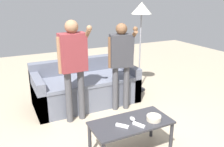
{
  "coord_description": "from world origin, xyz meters",
  "views": [
    {
      "loc": [
        -1.25,
        -2.27,
        1.93
      ],
      "look_at": [
        0.09,
        0.47,
        0.91
      ],
      "focal_mm": 37.84,
      "sensor_mm": 36.0,
      "label": 1
    }
  ],
  "objects_px": {
    "snack_bowl": "(154,118)",
    "player_right": "(121,57)",
    "couch": "(85,87)",
    "game_remote_wand_near": "(122,126)",
    "game_remote_nunchuk": "(132,119)",
    "game_remote_wand_far": "(139,125)",
    "player_left": "(73,60)",
    "floor_lamp": "(141,13)",
    "coffee_table": "(131,126)"
  },
  "relations": [
    {
      "from": "game_remote_nunchuk",
      "to": "player_left",
      "type": "bearing_deg",
      "value": 108.66
    },
    {
      "from": "couch",
      "to": "game_remote_wand_near",
      "type": "height_order",
      "value": "couch"
    },
    {
      "from": "floor_lamp",
      "to": "player_left",
      "type": "xyz_separation_m",
      "value": [
        -1.59,
        -0.64,
        -0.59
      ]
    },
    {
      "from": "player_left",
      "to": "game_remote_wand_near",
      "type": "height_order",
      "value": "player_left"
    },
    {
      "from": "floor_lamp",
      "to": "game_remote_wand_far",
      "type": "height_order",
      "value": "floor_lamp"
    },
    {
      "from": "snack_bowl",
      "to": "player_right",
      "type": "xyz_separation_m",
      "value": [
        0.21,
        1.26,
        0.46
      ]
    },
    {
      "from": "game_remote_nunchuk",
      "to": "player_right",
      "type": "bearing_deg",
      "value": 68.42
    },
    {
      "from": "snack_bowl",
      "to": "game_remote_nunchuk",
      "type": "relative_size",
      "value": 2.04
    },
    {
      "from": "game_remote_nunchuk",
      "to": "game_remote_wand_far",
      "type": "relative_size",
      "value": 0.55
    },
    {
      "from": "player_right",
      "to": "couch",
      "type": "bearing_deg",
      "value": 130.73
    },
    {
      "from": "game_remote_nunchuk",
      "to": "coffee_table",
      "type": "bearing_deg",
      "value": -146.98
    },
    {
      "from": "couch",
      "to": "game_remote_nunchuk",
      "type": "bearing_deg",
      "value": -89.81
    },
    {
      "from": "couch",
      "to": "coffee_table",
      "type": "relative_size",
      "value": 1.86
    },
    {
      "from": "couch",
      "to": "floor_lamp",
      "type": "bearing_deg",
      "value": 3.43
    },
    {
      "from": "snack_bowl",
      "to": "player_left",
      "type": "height_order",
      "value": "player_left"
    },
    {
      "from": "snack_bowl",
      "to": "player_left",
      "type": "distance_m",
      "value": 1.47
    },
    {
      "from": "snack_bowl",
      "to": "game_remote_wand_near",
      "type": "bearing_deg",
      "value": 175.52
    },
    {
      "from": "couch",
      "to": "game_remote_wand_near",
      "type": "relative_size",
      "value": 13.01
    },
    {
      "from": "game_remote_nunchuk",
      "to": "floor_lamp",
      "type": "bearing_deg",
      "value": 55.29
    },
    {
      "from": "floor_lamp",
      "to": "player_left",
      "type": "relative_size",
      "value": 1.13
    },
    {
      "from": "snack_bowl",
      "to": "player_left",
      "type": "bearing_deg",
      "value": 116.84
    },
    {
      "from": "game_remote_wand_near",
      "to": "player_right",
      "type": "bearing_deg",
      "value": 62.46
    },
    {
      "from": "snack_bowl",
      "to": "floor_lamp",
      "type": "height_order",
      "value": "floor_lamp"
    },
    {
      "from": "snack_bowl",
      "to": "player_right",
      "type": "distance_m",
      "value": 1.35
    },
    {
      "from": "snack_bowl",
      "to": "game_remote_nunchuk",
      "type": "height_order",
      "value": "snack_bowl"
    },
    {
      "from": "couch",
      "to": "game_remote_nunchuk",
      "type": "xyz_separation_m",
      "value": [
        0.01,
        -1.68,
        0.18
      ]
    },
    {
      "from": "coffee_table",
      "to": "floor_lamp",
      "type": "xyz_separation_m",
      "value": [
        1.25,
        1.78,
        1.2
      ]
    },
    {
      "from": "snack_bowl",
      "to": "couch",
      "type": "bearing_deg",
      "value": 97.89
    },
    {
      "from": "game_remote_nunchuk",
      "to": "game_remote_wand_near",
      "type": "distance_m",
      "value": 0.2
    },
    {
      "from": "game_remote_wand_near",
      "to": "game_remote_wand_far",
      "type": "xyz_separation_m",
      "value": [
        0.19,
        -0.07,
        -0.0
      ]
    },
    {
      "from": "couch",
      "to": "coffee_table",
      "type": "xyz_separation_m",
      "value": [
        -0.02,
        -1.7,
        0.1
      ]
    },
    {
      "from": "coffee_table",
      "to": "game_remote_wand_far",
      "type": "xyz_separation_m",
      "value": [
        0.03,
        -0.12,
        0.08
      ]
    },
    {
      "from": "snack_bowl",
      "to": "player_left",
      "type": "xyz_separation_m",
      "value": [
        -0.62,
        1.23,
        0.52
      ]
    },
    {
      "from": "coffee_table",
      "to": "game_remote_wand_near",
      "type": "bearing_deg",
      "value": -160.51
    },
    {
      "from": "game_remote_nunchuk",
      "to": "game_remote_wand_far",
      "type": "height_order",
      "value": "game_remote_nunchuk"
    },
    {
      "from": "floor_lamp",
      "to": "couch",
      "type": "bearing_deg",
      "value": -176.57
    },
    {
      "from": "floor_lamp",
      "to": "game_remote_wand_near",
      "type": "bearing_deg",
      "value": -127.41
    },
    {
      "from": "coffee_table",
      "to": "floor_lamp",
      "type": "distance_m",
      "value": 2.48
    },
    {
      "from": "couch",
      "to": "player_right",
      "type": "height_order",
      "value": "player_right"
    },
    {
      "from": "coffee_table",
      "to": "game_remote_wand_far",
      "type": "height_order",
      "value": "game_remote_wand_far"
    },
    {
      "from": "coffee_table",
      "to": "game_remote_wand_far",
      "type": "relative_size",
      "value": 6.24
    },
    {
      "from": "player_left",
      "to": "game_remote_wand_near",
      "type": "bearing_deg",
      "value": -80.72
    },
    {
      "from": "couch",
      "to": "floor_lamp",
      "type": "relative_size",
      "value": 1.03
    },
    {
      "from": "coffee_table",
      "to": "game_remote_wand_near",
      "type": "xyz_separation_m",
      "value": [
        -0.15,
        -0.05,
        0.08
      ]
    },
    {
      "from": "couch",
      "to": "snack_bowl",
      "type": "bearing_deg",
      "value": -82.11
    },
    {
      "from": "couch",
      "to": "snack_bowl",
      "type": "height_order",
      "value": "couch"
    },
    {
      "from": "floor_lamp",
      "to": "game_remote_wand_far",
      "type": "bearing_deg",
      "value": -122.61
    },
    {
      "from": "coffee_table",
      "to": "game_remote_nunchuk",
      "type": "height_order",
      "value": "game_remote_nunchuk"
    },
    {
      "from": "game_remote_wand_near",
      "to": "player_left",
      "type": "bearing_deg",
      "value": 99.28
    },
    {
      "from": "player_right",
      "to": "player_left",
      "type": "distance_m",
      "value": 0.83
    }
  ]
}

